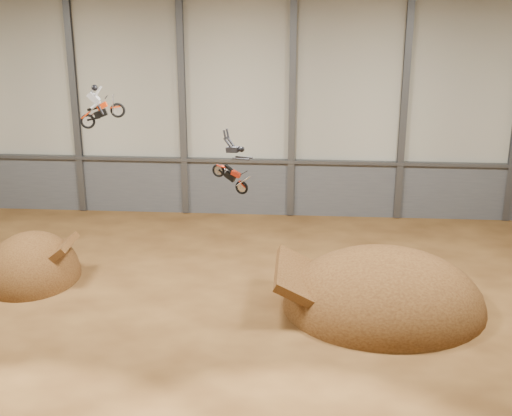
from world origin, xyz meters
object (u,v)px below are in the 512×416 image
at_px(fmx_rider_a, 104,102).
at_px(takeoff_ramp, 33,278).
at_px(landing_ramp, 383,308).
at_px(fmx_rider_b, 227,160).

bearing_deg(fmx_rider_a, takeoff_ramp, 159.25).
distance_m(landing_ramp, fmx_rider_a, 15.91).
distance_m(takeoff_ramp, fmx_rider_a, 10.51).
bearing_deg(fmx_rider_a, landing_ramp, -11.67).
bearing_deg(fmx_rider_a, fmx_rider_b, -25.08).
height_order(landing_ramp, fmx_rider_b, fmx_rider_b).
xyz_separation_m(landing_ramp, fmx_rider_b, (-7.15, -0.88, 7.24)).
height_order(takeoff_ramp, fmx_rider_a, fmx_rider_a).
xyz_separation_m(takeoff_ramp, fmx_rider_b, (10.36, -2.88, 7.24)).
bearing_deg(takeoff_ramp, fmx_rider_b, -15.54).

